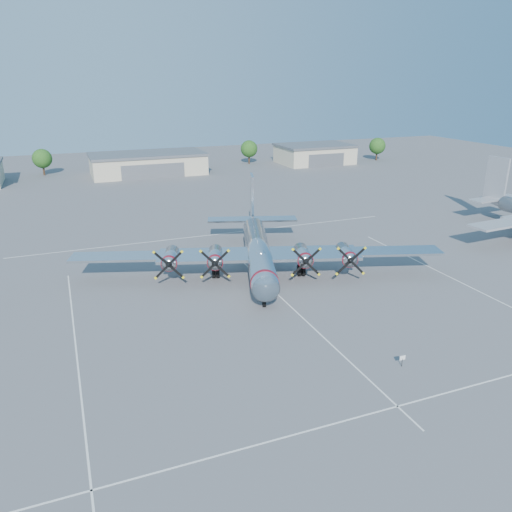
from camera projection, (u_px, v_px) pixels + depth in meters
name	position (u px, v px, depth m)	size (l,w,h in m)	color
ground	(278.00, 295.00, 56.65)	(260.00, 260.00, 0.00)	#4F4F51
parking_lines	(285.00, 301.00, 55.11)	(60.00, 50.08, 0.01)	silver
hangar_center	(148.00, 163.00, 127.52)	(28.60, 14.60, 5.40)	#C2B69A
hangar_east	(315.00, 154.00, 144.17)	(20.60, 14.60, 5.40)	#C2B69A
tree_west	(42.00, 159.00, 125.38)	(4.80, 4.80, 6.64)	#382619
tree_east	(249.00, 149.00, 142.71)	(4.80, 4.80, 6.64)	#382619
tree_far_east	(377.00, 146.00, 148.88)	(4.80, 4.80, 6.64)	#382619
main_bomber_b29	(258.00, 271.00, 63.66)	(44.96, 30.75, 9.94)	silver
info_placard	(402.00, 359.00, 42.35)	(0.54, 0.06, 1.02)	black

